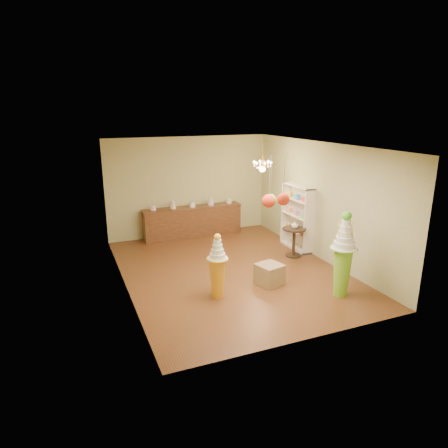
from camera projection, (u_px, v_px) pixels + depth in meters
name	position (u px, v px, depth m)	size (l,w,h in m)	color
floor	(231.00, 271.00, 9.68)	(6.50, 6.50, 0.00)	#573017
ceiling	(232.00, 145.00, 8.85)	(6.50, 6.50, 0.00)	silver
wall_back	(189.00, 186.00, 12.15)	(5.00, 0.04, 3.00)	tan
wall_front	(312.00, 257.00, 6.38)	(5.00, 0.04, 3.00)	tan
wall_left	(122.00, 222.00, 8.35)	(0.04, 6.50, 3.00)	tan
wall_right	(321.00, 202.00, 10.18)	(0.04, 6.50, 3.00)	tan
pedestal_green	(343.00, 261.00, 8.20)	(0.63, 0.63, 1.83)	#74BA29
pedestal_orange	(218.00, 272.00, 8.19)	(0.46, 0.46, 1.38)	orange
burlap_riser	(269.00, 274.00, 8.89)	(0.51, 0.51, 0.46)	#8D714C
sideboard	(193.00, 221.00, 12.19)	(3.04, 0.54, 1.16)	#55301A
shelving_unit	(297.00, 217.00, 11.00)	(0.33, 1.20, 1.80)	silver
round_table	(294.00, 238.00, 10.50)	(0.71, 0.71, 0.78)	black
vase	(295.00, 225.00, 10.40)	(0.17, 0.17, 0.18)	silver
pom_red_left	(269.00, 201.00, 7.44)	(0.25, 0.25, 1.00)	#453F32
pom_green_mid	(270.00, 200.00, 7.62)	(0.24, 0.24, 1.02)	#453F32
pom_red_right	(283.00, 199.00, 6.86)	(0.22, 0.22, 0.82)	#453F32
chandelier	(262.00, 167.00, 10.55)	(0.67, 0.67, 0.85)	#E4AC50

